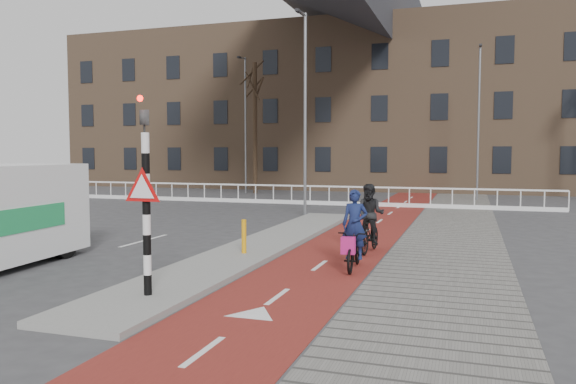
% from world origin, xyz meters
% --- Properties ---
extents(ground, '(120.00, 120.00, 0.00)m').
position_xyz_m(ground, '(0.00, 0.00, 0.00)').
color(ground, '#38383A').
rests_on(ground, ground).
extents(bike_lane, '(2.50, 60.00, 0.01)m').
position_xyz_m(bike_lane, '(1.50, 10.00, 0.01)').
color(bike_lane, maroon).
rests_on(bike_lane, ground).
extents(sidewalk, '(3.00, 60.00, 0.01)m').
position_xyz_m(sidewalk, '(4.30, 10.00, 0.01)').
color(sidewalk, slate).
rests_on(sidewalk, ground).
extents(curb_island, '(1.80, 16.00, 0.12)m').
position_xyz_m(curb_island, '(-0.70, 4.00, 0.06)').
color(curb_island, gray).
rests_on(curb_island, ground).
extents(traffic_signal, '(0.80, 0.80, 3.68)m').
position_xyz_m(traffic_signal, '(-0.60, -2.02, 1.99)').
color(traffic_signal, black).
rests_on(traffic_signal, curb_island).
extents(bollard, '(0.12, 0.12, 0.85)m').
position_xyz_m(bollard, '(-0.57, 2.39, 0.55)').
color(bollard, orange).
rests_on(bollard, curb_island).
extents(cyclist_near, '(0.70, 1.75, 1.81)m').
position_xyz_m(cyclist_near, '(2.36, 1.82, 0.62)').
color(cyclist_near, black).
rests_on(cyclist_near, bike_lane).
extents(cyclist_far, '(0.81, 1.71, 1.82)m').
position_xyz_m(cyclist_far, '(2.33, 4.06, 0.76)').
color(cyclist_far, black).
rests_on(cyclist_far, bike_lane).
extents(railing, '(28.00, 0.10, 0.99)m').
position_xyz_m(railing, '(-5.00, 17.00, 0.31)').
color(railing, silver).
rests_on(railing, ground).
extents(townhouse_row, '(46.00, 10.00, 15.90)m').
position_xyz_m(townhouse_row, '(-3.00, 32.00, 7.81)').
color(townhouse_row, '#7F6047').
rests_on(townhouse_row, ground).
extents(tree_mid, '(0.28, 0.28, 8.49)m').
position_xyz_m(tree_mid, '(-8.63, 23.63, 4.24)').
color(tree_mid, black).
rests_on(tree_mid, ground).
extents(streetlight_near, '(0.12, 0.12, 8.28)m').
position_xyz_m(streetlight_near, '(-1.67, 11.54, 4.14)').
color(streetlight_near, slate).
rests_on(streetlight_near, ground).
extents(streetlight_left, '(0.12, 0.12, 8.83)m').
position_xyz_m(streetlight_left, '(-9.31, 23.67, 4.42)').
color(streetlight_left, slate).
rests_on(streetlight_left, ground).
extents(streetlight_right, '(0.12, 0.12, 8.57)m').
position_xyz_m(streetlight_right, '(5.16, 22.71, 4.28)').
color(streetlight_right, slate).
rests_on(streetlight_right, ground).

